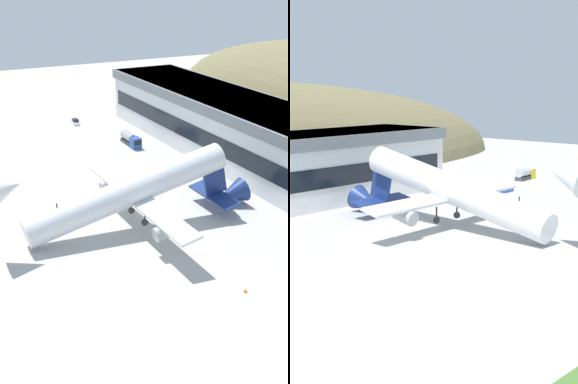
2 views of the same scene
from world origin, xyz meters
The scene contains 5 objects.
ground_plane centered at (0.00, 0.00, 0.00)m, with size 302.61×302.61×0.00m, color #B7B5AF.
cargo_airplane centered at (8.77, 5.82, 6.26)m, with size 35.31×47.54×14.52m.
service_car_1 centered at (44.57, 19.34, 0.62)m, with size 3.77×1.96×1.50m.
box_truck centered at (62.46, 25.96, 1.45)m, with size 6.89×2.67×3.08m.
traffic_cone_0 centered at (33.72, 10.84, 0.28)m, with size 0.52×0.52×0.58m.
Camera 2 is at (-71.25, -59.75, 24.14)m, focal length 60.00 mm.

